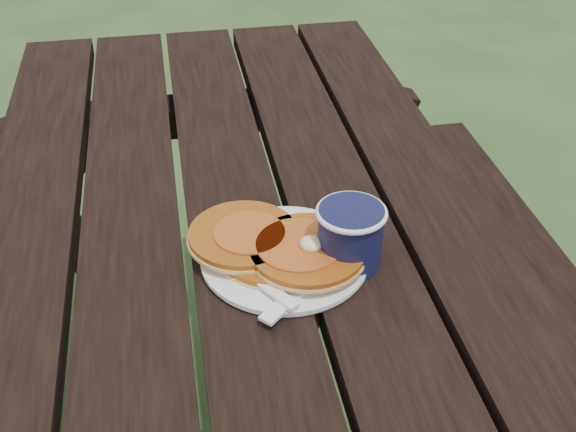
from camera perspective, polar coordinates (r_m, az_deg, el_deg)
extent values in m
cube|color=black|center=(0.94, -2.88, -6.95)|extent=(0.75, 1.80, 0.04)
cylinder|color=white|center=(0.97, -0.25, -3.34)|extent=(0.28, 0.28, 0.01)
cylinder|color=#AA5613|center=(0.97, -1.11, -2.71)|extent=(0.15, 0.15, 0.01)
cylinder|color=#AA5613|center=(0.97, -3.57, -1.50)|extent=(0.15, 0.15, 0.01)
cylinder|color=#AA5613|center=(0.95, 1.56, -2.73)|extent=(0.15, 0.15, 0.01)
cylinder|color=#9A4416|center=(0.94, 0.89, -2.23)|extent=(0.11, 0.11, 0.00)
ellipsoid|color=#F4E59E|center=(0.94, 1.84, -2.21)|extent=(0.03, 0.03, 0.02)
cube|color=white|center=(0.92, 1.61, -5.23)|extent=(0.15, 0.14, 0.00)
cylinder|color=#131538|center=(0.95, 4.92, -1.65)|extent=(0.09, 0.09, 0.09)
torus|color=white|center=(0.92, 5.04, 0.29)|extent=(0.09, 0.09, 0.01)
cylinder|color=black|center=(0.93, 5.04, 0.19)|extent=(0.08, 0.08, 0.01)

